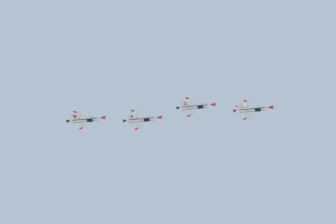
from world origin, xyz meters
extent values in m
cylinder|color=white|center=(53.80, 71.39, 137.16)|extent=(11.85, 5.72, 1.70)
cube|color=#191E4C|center=(53.82, 71.43, 136.70)|extent=(9.97, 4.86, 0.55)
cone|color=red|center=(60.52, 68.93, 137.16)|extent=(2.79, 2.29, 1.56)
cone|color=black|center=(47.47, 73.71, 137.16)|extent=(1.97, 1.83, 1.36)
ellipsoid|color=#192333|center=(56.26, 70.41, 137.79)|extent=(3.42, 2.24, 1.21)
cube|color=black|center=(55.86, 70.73, 136.36)|extent=(2.47, 1.87, 0.95)
cube|color=white|center=(53.09, 74.42, 137.36)|extent=(4.39, 4.22, 0.65)
cube|color=red|center=(52.76, 76.77, 137.58)|extent=(1.50, 1.58, 0.30)
cube|color=white|center=(51.30, 69.55, 136.79)|extent=(2.46, 4.42, 0.65)
cube|color=red|center=(49.54, 67.97, 136.57)|extent=(1.66, 0.80, 0.30)
cube|color=white|center=(49.54, 74.56, 137.32)|extent=(2.74, 2.78, 0.40)
cube|color=white|center=(48.49, 71.72, 137.00)|extent=(1.77, 2.26, 0.40)
cube|color=red|center=(49.23, 72.86, 138.96)|extent=(2.61, 1.34, 2.61)
cylinder|color=white|center=(31.54, 76.82, 139.34)|extent=(11.85, 5.72, 1.70)
cube|color=#191E4C|center=(31.55, 76.87, 138.88)|extent=(9.97, 4.86, 0.57)
cone|color=red|center=(38.25, 74.36, 139.34)|extent=(2.79, 2.29, 1.56)
cone|color=black|center=(25.20, 79.14, 139.34)|extent=(1.97, 1.83, 1.36)
ellipsoid|color=#192333|center=(33.99, 75.84, 139.97)|extent=(3.42, 2.25, 1.22)
cube|color=black|center=(33.60, 76.16, 138.54)|extent=(2.48, 1.87, 0.96)
cube|color=white|center=(30.82, 79.85, 139.56)|extent=(4.39, 4.21, 0.69)
cube|color=red|center=(30.49, 82.19, 139.81)|extent=(1.50, 1.58, 0.30)
cube|color=white|center=(29.04, 74.98, 138.95)|extent=(2.46, 4.42, 0.69)
cube|color=red|center=(27.27, 73.41, 138.71)|extent=(1.66, 0.80, 0.30)
cube|color=white|center=(27.27, 79.99, 139.52)|extent=(2.74, 2.77, 0.42)
cube|color=white|center=(26.23, 77.15, 139.16)|extent=(1.77, 2.26, 0.42)
cube|color=red|center=(26.96, 78.27, 141.14)|extent=(2.61, 1.37, 2.61)
cylinder|color=white|center=(11.39, 86.54, 136.92)|extent=(11.85, 5.72, 1.70)
cube|color=#191E4C|center=(11.40, 86.57, 136.45)|extent=(9.97, 4.84, 0.48)
cone|color=red|center=(18.11, 84.08, 136.92)|extent=(2.79, 2.29, 1.56)
cone|color=black|center=(5.06, 88.86, 136.92)|extent=(1.97, 1.83, 1.36)
ellipsoid|color=#192333|center=(13.86, 85.60, 137.55)|extent=(3.40, 2.19, 1.16)
cube|color=black|center=(13.44, 85.84, 136.11)|extent=(2.46, 1.83, 0.90)
cube|color=white|center=(10.68, 89.58, 136.98)|extent=(4.40, 4.22, 0.44)
cube|color=red|center=(10.35, 91.93, 137.11)|extent=(1.49, 1.57, 0.27)
cube|color=white|center=(8.89, 84.69, 136.68)|extent=(2.46, 4.43, 0.44)
cube|color=red|center=(7.12, 83.10, 136.56)|extent=(1.66, 0.79, 0.27)
cube|color=white|center=(7.13, 89.72, 137.01)|extent=(2.74, 2.78, 0.29)
cube|color=white|center=(6.08, 86.87, 136.83)|extent=(1.77, 2.26, 0.29)
cube|color=red|center=(6.85, 88.09, 138.72)|extent=(2.56, 1.22, 2.61)
cylinder|color=white|center=(-11.04, 91.50, 136.07)|extent=(11.85, 5.72, 1.70)
cube|color=#191E4C|center=(-11.01, 91.57, 135.61)|extent=(9.98, 4.87, 0.64)
cone|color=red|center=(-4.32, 89.04, 136.07)|extent=(2.79, 2.29, 1.56)
cone|color=black|center=(-17.38, 93.82, 136.07)|extent=(1.97, 1.83, 1.36)
ellipsoid|color=#192333|center=(-8.60, 90.49, 136.70)|extent=(3.44, 2.29, 1.27)
cube|color=black|center=(-8.96, 90.88, 135.27)|extent=(2.49, 1.91, 1.01)
cube|color=white|center=(-11.76, 94.52, 136.42)|extent=(4.38, 4.20, 0.90)
cube|color=red|center=(-12.10, 96.85, 136.77)|extent=(1.51, 1.58, 0.33)
cube|color=white|center=(-13.53, 89.69, 135.55)|extent=(2.45, 4.40, 0.90)
cube|color=red|center=(-15.29, 88.13, 135.20)|extent=(1.66, 0.81, 0.33)
cube|color=white|center=(-15.31, 94.67, 136.33)|extent=(2.73, 2.77, 0.53)
cube|color=white|center=(-16.34, 91.84, 135.82)|extent=(1.77, 2.25, 0.53)
cube|color=red|center=(-15.65, 92.87, 137.86)|extent=(2.66, 1.49, 2.60)
camera|label=1|loc=(-0.22, -7.72, 1.43)|focal=43.17mm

